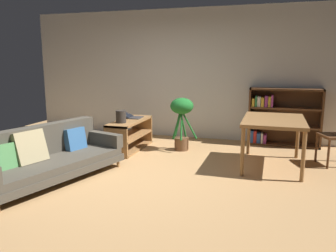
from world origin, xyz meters
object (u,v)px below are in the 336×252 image
at_px(potted_floor_plant, 182,115).
at_px(dining_table, 274,123).
at_px(desk_speaker, 121,117).
at_px(fabric_couch, 46,157).
at_px(open_laptop, 133,117).
at_px(bookshelf, 279,117).
at_px(media_console, 130,135).

bearing_deg(potted_floor_plant, dining_table, -18.42).
bearing_deg(desk_speaker, fabric_couch, -104.34).
xyz_separation_m(open_laptop, bookshelf, (2.68, 0.97, -0.03)).
relative_size(fabric_couch, dining_table, 1.70).
relative_size(dining_table, bookshelf, 0.97).
xyz_separation_m(open_laptop, dining_table, (2.57, -0.53, 0.10)).
height_order(media_console, desk_speaker, desk_speaker).
height_order(potted_floor_plant, bookshelf, bookshelf).
relative_size(desk_speaker, dining_table, 0.16).
relative_size(fabric_couch, desk_speaker, 10.33).
distance_m(potted_floor_plant, dining_table, 1.69).
relative_size(desk_speaker, bookshelf, 0.16).
bearing_deg(dining_table, potted_floor_plant, 161.58).
height_order(potted_floor_plant, dining_table, potted_floor_plant).
bearing_deg(fabric_couch, desk_speaker, 75.66).
distance_m(fabric_couch, media_console, 1.92).
relative_size(fabric_couch, potted_floor_plant, 2.30).
distance_m(potted_floor_plant, bookshelf, 1.96).
bearing_deg(potted_floor_plant, open_laptop, -179.73).
distance_m(open_laptop, potted_floor_plant, 0.97).
bearing_deg(media_console, bookshelf, 24.69).
bearing_deg(media_console, desk_speaker, -96.95).
bearing_deg(open_laptop, potted_floor_plant, 0.27).
xyz_separation_m(open_laptop, desk_speaker, (0.01, -0.53, 0.08)).
relative_size(media_console, open_laptop, 3.12).
relative_size(potted_floor_plant, dining_table, 0.74).
bearing_deg(desk_speaker, dining_table, 0.03).
height_order(media_console, dining_table, dining_table).
bearing_deg(open_laptop, fabric_couch, -100.63).
distance_m(open_laptop, dining_table, 2.63).
distance_m(dining_table, bookshelf, 1.51).
xyz_separation_m(potted_floor_plant, dining_table, (1.61, -0.53, 0.03)).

